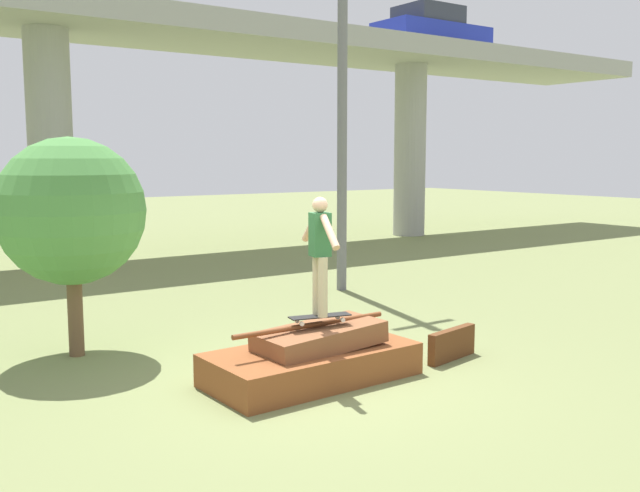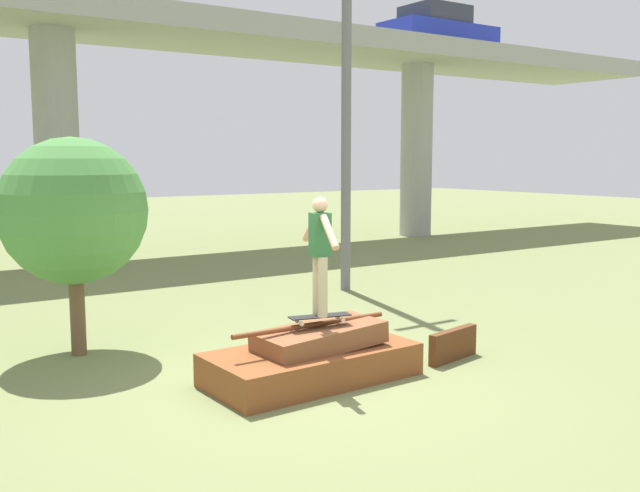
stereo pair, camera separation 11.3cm
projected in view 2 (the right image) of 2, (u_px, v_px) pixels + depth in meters
name	position (u px, v px, depth m)	size (l,w,h in m)	color
ground_plane	(312.00, 380.00, 8.77)	(80.00, 80.00, 0.00)	olive
scrap_pile	(313.00, 359.00, 8.74)	(2.61, 1.34, 0.72)	brown
scrap_plank_loose	(453.00, 345.00, 9.62)	(0.96, 0.31, 0.42)	#5B3319
skateboard	(320.00, 317.00, 8.67)	(0.79, 0.36, 0.09)	black
skater	(320.00, 249.00, 8.56)	(0.31, 1.04, 1.44)	#C6B78E
highway_overpass	(52.00, 38.00, 17.70)	(44.00, 4.13, 6.50)	#9E9E99
car_on_overpass_left	(438.00, 32.00, 24.86)	(4.15, 1.90, 1.42)	#1E2D9E
utility_pole	(346.00, 70.00, 14.19)	(1.30, 0.20, 8.65)	slate
tree_behind_left	(73.00, 212.00, 9.66)	(2.00, 2.00, 3.00)	brown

